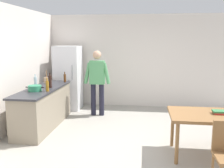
{
  "coord_description": "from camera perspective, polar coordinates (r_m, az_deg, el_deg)",
  "views": [
    {
      "loc": [
        0.26,
        -4.56,
        1.97
      ],
      "look_at": [
        -0.45,
        1.0,
        0.99
      ],
      "focal_mm": 40.74,
      "sensor_mm": 36.0,
      "label": 1
    }
  ],
  "objects": [
    {
      "name": "person",
      "position": [
        6.6,
        -3.33,
        1.23
      ],
      "size": [
        0.7,
        0.22,
        1.7
      ],
      "color": "#1E1E2D",
      "rests_on": "ground_plane"
    },
    {
      "name": "bottle_water_clear",
      "position": [
        6.02,
        -16.8,
        0.44
      ],
      "size": [
        0.07,
        0.07,
        0.3
      ],
      "color": "silver",
      "rests_on": "kitchen_counter"
    },
    {
      "name": "bottle_beer_brown",
      "position": [
        6.63,
        -10.54,
        1.36
      ],
      "size": [
        0.06,
        0.06,
        0.26
      ],
      "color": "#5B3314",
      "rests_on": "kitchen_counter"
    },
    {
      "name": "wall_back",
      "position": [
        7.59,
        5.36,
        5.16
      ],
      "size": [
        6.4,
        0.12,
        2.7
      ],
      "primitive_type": "cube",
      "color": "silver",
      "rests_on": "ground_plane"
    },
    {
      "name": "book_stack",
      "position": [
        4.63,
        23.1,
        -5.85
      ],
      "size": [
        0.24,
        0.18,
        0.06
      ],
      "color": "#B22D28",
      "rests_on": "dining_table"
    },
    {
      "name": "refrigerator",
      "position": [
        7.37,
        -9.81,
        1.39
      ],
      "size": [
        0.7,
        0.67,
        1.8
      ],
      "color": "white",
      "rests_on": "ground_plane"
    },
    {
      "name": "ground_plane",
      "position": [
        4.97,
        3.83,
        -13.46
      ],
      "size": [
        14.0,
        14.0,
        0.0
      ],
      "primitive_type": "plane",
      "color": "#9E998E"
    },
    {
      "name": "utensil_jar",
      "position": [
        6.56,
        -14.58,
        0.88
      ],
      "size": [
        0.11,
        0.11,
        0.32
      ],
      "color": "tan",
      "rests_on": "kitchen_counter"
    },
    {
      "name": "wall_left",
      "position": [
        5.59,
        -23.54,
        2.7
      ],
      "size": [
        0.12,
        5.6,
        2.7
      ],
      "primitive_type": "cube",
      "color": "silver",
      "rests_on": "ground_plane"
    },
    {
      "name": "bottle_wine_dark",
      "position": [
        5.91,
        -13.76,
        0.6
      ],
      "size": [
        0.08,
        0.08,
        0.34
      ],
      "color": "black",
      "rests_on": "kitchen_counter"
    },
    {
      "name": "bottle_oil_amber",
      "position": [
        5.49,
        -14.32,
        -0.42
      ],
      "size": [
        0.06,
        0.06,
        0.28
      ],
      "color": "#996619",
      "rests_on": "kitchen_counter"
    },
    {
      "name": "kitchen_counter",
      "position": [
        6.01,
        -15.08,
        -5.08
      ],
      "size": [
        0.64,
        2.2,
        0.9
      ],
      "color": "gray",
      "rests_on": "ground_plane"
    },
    {
      "name": "dining_table",
      "position": [
        4.6,
        21.53,
        -7.2
      ],
      "size": [
        1.4,
        0.9,
        0.75
      ],
      "color": "olive",
      "rests_on": "ground_plane"
    },
    {
      "name": "cooking_pot",
      "position": [
        5.61,
        -16.93,
        -0.92
      ],
      "size": [
        0.4,
        0.28,
        0.12
      ],
      "color": "#2D845B",
      "rests_on": "kitchen_counter"
    }
  ]
}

